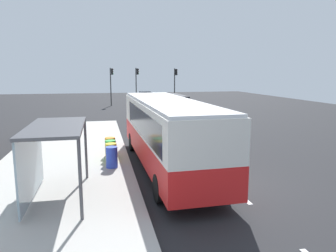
% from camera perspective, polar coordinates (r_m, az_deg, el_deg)
% --- Properties ---
extents(ground_plane, '(56.00, 92.00, 0.04)m').
position_cam_1_polar(ground_plane, '(26.18, -1.76, -0.17)').
color(ground_plane, '#262628').
extents(sidewalk_platform, '(6.20, 30.00, 0.18)m').
position_cam_1_polar(sidewalk_platform, '(14.19, -18.95, -8.69)').
color(sidewalk_platform, beige).
rests_on(sidewalk_platform, ground).
extents(lane_stripe_seg_1, '(0.16, 2.20, 0.01)m').
position_cam_1_polar(lane_stripe_seg_1, '(12.29, 12.36, -11.66)').
color(lane_stripe_seg_1, silver).
rests_on(lane_stripe_seg_1, ground).
extents(lane_stripe_seg_2, '(0.16, 2.20, 0.01)m').
position_cam_1_polar(lane_stripe_seg_2, '(16.73, 5.28, -5.73)').
color(lane_stripe_seg_2, silver).
rests_on(lane_stripe_seg_2, ground).
extents(lane_stripe_seg_3, '(0.16, 2.20, 0.01)m').
position_cam_1_polar(lane_stripe_seg_3, '(21.42, 1.30, -2.29)').
color(lane_stripe_seg_3, silver).
rests_on(lane_stripe_seg_3, ground).
extents(lane_stripe_seg_4, '(0.16, 2.20, 0.01)m').
position_cam_1_polar(lane_stripe_seg_4, '(26.23, -1.22, -0.10)').
color(lane_stripe_seg_4, silver).
rests_on(lane_stripe_seg_4, ground).
extents(lane_stripe_seg_5, '(0.16, 2.20, 0.01)m').
position_cam_1_polar(lane_stripe_seg_5, '(31.09, -2.96, 1.42)').
color(lane_stripe_seg_5, silver).
rests_on(lane_stripe_seg_5, ground).
extents(lane_stripe_seg_6, '(0.16, 2.20, 0.01)m').
position_cam_1_polar(lane_stripe_seg_6, '(35.99, -4.22, 2.52)').
color(lane_stripe_seg_6, silver).
rests_on(lane_stripe_seg_6, ground).
extents(lane_stripe_seg_7, '(0.16, 2.20, 0.01)m').
position_cam_1_polar(lane_stripe_seg_7, '(40.92, -5.19, 3.35)').
color(lane_stripe_seg_7, silver).
rests_on(lane_stripe_seg_7, ground).
extents(bus, '(2.75, 11.06, 3.21)m').
position_cam_1_polar(bus, '(14.42, -0.29, -0.68)').
color(bus, red).
rests_on(bus, ground).
extents(white_van, '(2.12, 5.24, 2.30)m').
position_cam_1_polar(white_van, '(30.88, 0.73, 3.87)').
color(white_van, black).
rests_on(white_van, ground).
extents(sedan_near, '(1.94, 4.45, 1.52)m').
position_cam_1_polar(sedan_near, '(49.90, -4.10, 5.39)').
color(sedan_near, black).
rests_on(sedan_near, ground).
extents(recycling_bin_blue, '(0.52, 0.52, 0.95)m').
position_cam_1_polar(recycling_bin_blue, '(14.54, -10.10, -5.54)').
color(recycling_bin_blue, blue).
rests_on(recycling_bin_blue, sidewalk_platform).
extents(recycling_bin_yellow, '(0.52, 0.52, 0.95)m').
position_cam_1_polar(recycling_bin_yellow, '(15.22, -10.20, -4.87)').
color(recycling_bin_yellow, yellow).
rests_on(recycling_bin_yellow, sidewalk_platform).
extents(recycling_bin_green, '(0.52, 0.52, 0.95)m').
position_cam_1_polar(recycling_bin_green, '(15.90, -10.28, -4.25)').
color(recycling_bin_green, green).
rests_on(recycling_bin_green, sidewalk_platform).
extents(recycling_bin_orange, '(0.52, 0.52, 0.95)m').
position_cam_1_polar(recycling_bin_orange, '(16.58, -10.37, -3.68)').
color(recycling_bin_orange, orange).
rests_on(recycling_bin_orange, sidewalk_platform).
extents(traffic_light_near_side, '(0.49, 0.28, 4.99)m').
position_cam_1_polar(traffic_light_near_side, '(43.72, 1.32, 8.14)').
color(traffic_light_near_side, '#2D2D2D').
rests_on(traffic_light_near_side, ground).
extents(traffic_light_far_side, '(0.49, 0.28, 5.06)m').
position_cam_1_polar(traffic_light_far_side, '(43.36, -10.17, 8.03)').
color(traffic_light_far_side, '#2D2D2D').
rests_on(traffic_light_far_side, ground).
extents(traffic_light_median, '(0.49, 0.28, 5.07)m').
position_cam_1_polar(traffic_light_median, '(44.41, -5.65, 8.18)').
color(traffic_light_median, '#2D2D2D').
rests_on(traffic_light_median, ground).
extents(bus_shelter, '(1.80, 4.00, 2.50)m').
position_cam_1_polar(bus_shelter, '(11.28, -21.03, -2.91)').
color(bus_shelter, '#4C4C51').
rests_on(bus_shelter, sidewalk_platform).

